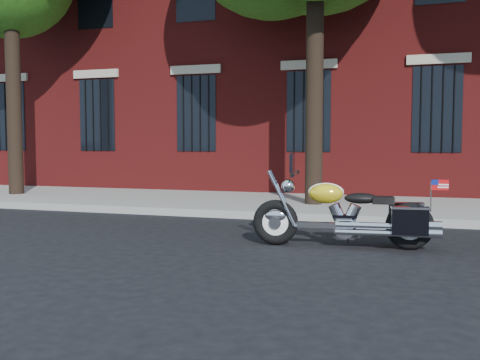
% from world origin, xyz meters
% --- Properties ---
extents(ground, '(120.00, 120.00, 0.00)m').
position_xyz_m(ground, '(0.00, 0.00, 0.00)').
color(ground, black).
rests_on(ground, ground).
extents(curb, '(40.00, 0.16, 0.15)m').
position_xyz_m(curb, '(0.00, 1.38, 0.07)').
color(curb, gray).
rests_on(curb, ground).
extents(sidewalk, '(40.00, 3.60, 0.15)m').
position_xyz_m(sidewalk, '(0.00, 3.26, 0.07)').
color(sidewalk, gray).
rests_on(sidewalk, ground).
extents(building, '(26.00, 10.08, 12.00)m').
position_xyz_m(building, '(0.00, 10.06, 6.00)').
color(building, maroon).
rests_on(building, ground).
extents(motorcycle, '(2.56, 0.87, 1.28)m').
position_xyz_m(motorcycle, '(1.64, -0.89, 0.43)').
color(motorcycle, black).
rests_on(motorcycle, ground).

